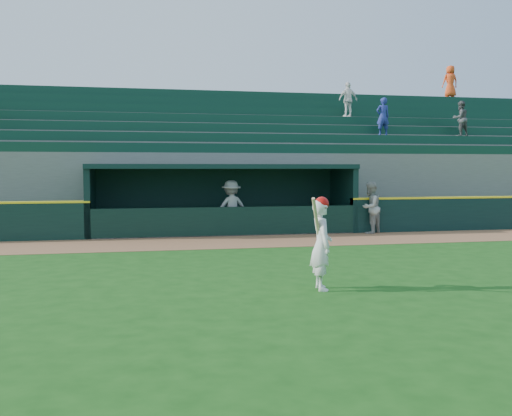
% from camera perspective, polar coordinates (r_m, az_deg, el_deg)
% --- Properties ---
extents(ground, '(120.00, 120.00, 0.00)m').
position_cam_1_polar(ground, '(13.22, 1.39, -6.11)').
color(ground, '#194A12').
rests_on(ground, ground).
extents(warning_track, '(40.00, 3.00, 0.01)m').
position_cam_1_polar(warning_track, '(17.97, -2.11, -3.40)').
color(warning_track, '#8F5C39').
rests_on(warning_track, ground).
extents(dugout_player_front, '(1.13, 1.10, 1.84)m').
position_cam_1_polar(dugout_player_front, '(20.65, 11.36, 0.04)').
color(dugout_player_front, '#A7A8A2').
rests_on(dugout_player_front, ground).
extents(dugout_player_inside, '(1.34, 0.94, 1.89)m').
position_cam_1_polar(dugout_player_inside, '(20.00, -2.49, 0.06)').
color(dugout_player_inside, '#9E9E99').
rests_on(dugout_player_inside, ground).
extents(dugout, '(9.40, 2.80, 2.46)m').
position_cam_1_polar(dugout, '(20.91, -3.51, 1.36)').
color(dugout, slate).
rests_on(dugout, ground).
extents(stands, '(34.50, 6.25, 7.61)m').
position_cam_1_polar(stands, '(25.42, -4.98, 4.15)').
color(stands, slate).
rests_on(stands, ground).
extents(batter_at_plate, '(0.56, 0.77, 1.80)m').
position_cam_1_polar(batter_at_plate, '(10.94, 6.55, -3.50)').
color(batter_at_plate, white).
rests_on(batter_at_plate, ground).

